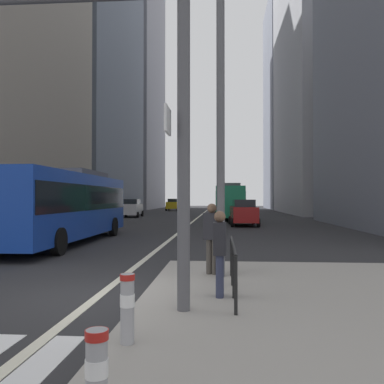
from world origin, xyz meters
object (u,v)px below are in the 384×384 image
car_receding_near (238,207)px  pedestrian_walking (212,235)px  car_receding_far (243,212)px  pedestrian_waiting (220,249)px  car_oncoming_mid (132,208)px  city_bus_red_receding (230,200)px  car_oncoming_far (173,204)px  street_lamp_post (221,67)px  city_bus_blue_oncoming (66,203)px  bollard_left (127,305)px  traffic_signal_gantry (50,78)px  bollard_front (97,374)px

car_receding_near → pedestrian_walking: bearing=-93.2°
car_receding_far → pedestrian_waiting: size_ratio=2.81×
car_oncoming_mid → car_receding_near: bearing=25.2°
car_receding_near → city_bus_red_receding: bearing=-97.0°
car_oncoming_far → pedestrian_walking: (7.88, -56.63, 0.15)m
city_bus_red_receding → car_oncoming_mid: (-10.55, 3.70, -0.85)m
street_lamp_post → city_bus_blue_oncoming: bearing=131.4°
bollard_left → pedestrian_waiting: 2.90m
city_bus_blue_oncoming → car_oncoming_far: (-1.07, 48.89, -0.85)m
city_bus_blue_oncoming → city_bus_red_receding: bearing=70.1°
car_oncoming_far → traffic_signal_gantry: (5.14, -59.96, 3.16)m
traffic_signal_gantry → pedestrian_waiting: traffic_signal_gantry is taller
traffic_signal_gantry → bollard_left: traffic_signal_gantry is taller
car_receding_near → pedestrian_waiting: (-1.96, -40.95, 0.08)m
city_bus_red_receding → car_oncoming_mid: bearing=160.7°
city_bus_red_receding → bollard_front: (-1.80, -36.33, -1.23)m
car_oncoming_far → street_lamp_post: size_ratio=0.56×
pedestrian_waiting → car_receding_far: bearing=85.9°
city_bus_red_receding → car_receding_far: (0.79, -9.22, -0.84)m
bollard_front → pedestrian_walking: (0.77, 6.90, 0.53)m
city_bus_red_receding → traffic_signal_gantry: traffic_signal_gantry is taller
pedestrian_walking → bollard_left: bearing=-101.2°
city_bus_blue_oncoming → car_oncoming_mid: size_ratio=2.73×
pedestrian_walking → car_oncoming_mid: bearing=106.0°
car_oncoming_far → street_lamp_post: (8.10, -56.88, 4.29)m
bollard_front → pedestrian_waiting: 4.71m
city_bus_blue_oncoming → city_bus_red_receding: size_ratio=1.09×
city_bus_red_receding → car_oncoming_far: city_bus_red_receding is taller
car_receding_far → car_oncoming_far: bearing=104.9°
city_bus_red_receding → car_receding_far: size_ratio=2.33×
traffic_signal_gantry → pedestrian_walking: size_ratio=3.92×
city_bus_blue_oncoming → pedestrian_walking: 10.34m
street_lamp_post → car_receding_far: bearing=85.5°
car_receding_near → car_receding_far: same height
traffic_signal_gantry → street_lamp_post: 4.42m
car_oncoming_mid → bollard_front: car_oncoming_mid is taller
traffic_signal_gantry → car_oncoming_mid: bearing=100.5°
pedestrian_waiting → traffic_signal_gantry: bearing=-161.3°
bollard_front → pedestrian_walking: bearing=83.6°
car_oncoming_far → bollard_front: car_oncoming_far is taller
city_bus_blue_oncoming → bollard_left: city_bus_blue_oncoming is taller
pedestrian_waiting → car_receding_near: bearing=87.3°
car_oncoming_far → street_lamp_post: 57.61m
city_bus_blue_oncoming → city_bus_red_receding: 23.06m
car_receding_near → bollard_front: car_receding_near is taller
city_bus_blue_oncoming → car_receding_near: (8.98, 30.89, -0.85)m
city_bus_blue_oncoming → street_lamp_post: 11.18m
car_oncoming_far → city_bus_red_receding: bearing=-71.9°
bollard_left → pedestrian_waiting: size_ratio=0.55×
city_bus_red_receding → car_oncoming_mid: 11.22m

